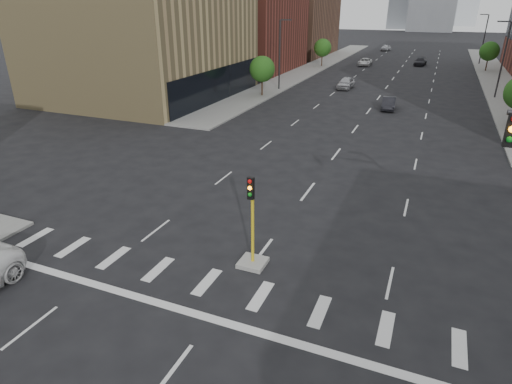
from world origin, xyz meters
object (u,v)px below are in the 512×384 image
Objects in this scene: median_traffic_signal at (252,247)px; car_near_left at (346,83)px; car_far_left at (365,62)px; car_mid_right at (389,103)px; car_deep_right at (420,62)px; car_distant at (386,48)px.

median_traffic_signal is 0.97× the size of car_near_left.
car_near_left reaches higher than car_far_left.
car_mid_right is 0.85× the size of car_deep_right.
car_near_left is 25.37m from car_far_left.
car_far_left is (-1.57, 25.32, -0.11)m from car_near_left.
car_far_left is 10.63m from car_deep_right.
car_mid_right is (1.89, 34.68, -0.30)m from median_traffic_signal.
median_traffic_signal is at bearing -87.94° from car_deep_right.
car_mid_right is 0.92× the size of car_distant.
car_near_left is at bearing -101.12° from car_deep_right.
car_deep_right reaches higher than car_far_left.
car_deep_right is at bearing 76.85° from car_near_left.
car_deep_right is at bearing 84.22° from car_mid_right.
median_traffic_signal is 1.08× the size of car_mid_right.
median_traffic_signal is 100.62m from car_distant.
car_far_left is at bearing 99.24° from car_mid_right.
car_mid_right is at bearing -77.01° from car_distant.
car_deep_right is (9.74, 4.26, 0.02)m from car_far_left.
car_deep_right is (1.08, 40.38, 0.02)m from car_mid_right.
car_distant reaches higher than car_far_left.
median_traffic_signal is at bearing -81.18° from car_near_left.
car_far_left is 1.09× the size of car_distant.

